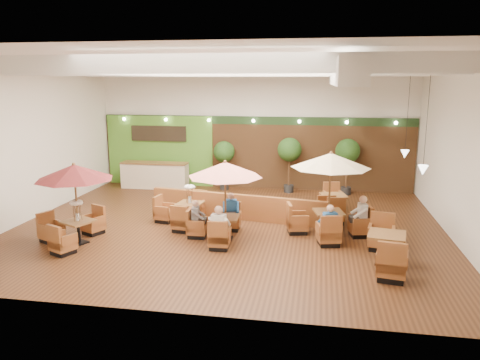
% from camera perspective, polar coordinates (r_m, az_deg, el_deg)
% --- Properties ---
extents(room, '(14.04, 14.00, 5.52)m').
position_cam_1_polar(room, '(16.12, 0.25, 7.96)').
color(room, '#381E0F').
rests_on(room, ground).
extents(service_counter, '(3.00, 0.75, 1.18)m').
position_cam_1_polar(service_counter, '(21.46, -10.34, 0.57)').
color(service_counter, beige).
rests_on(service_counter, ground).
extents(booth_divider, '(6.40, 1.26, 0.89)m').
position_cam_1_polar(booth_divider, '(16.41, -0.41, -3.26)').
color(booth_divider, brown).
rests_on(booth_divider, ground).
extents(table_0, '(2.41, 2.56, 2.45)m').
position_cam_1_polar(table_0, '(14.49, -19.63, -0.69)').
color(table_0, brown).
rests_on(table_0, ground).
extents(table_1, '(2.33, 2.40, 2.46)m').
position_cam_1_polar(table_1, '(14.05, -2.04, -0.29)').
color(table_1, brown).
rests_on(table_1, ground).
extents(table_2, '(2.71, 2.71, 2.66)m').
position_cam_1_polar(table_2, '(14.68, 10.93, 0.17)').
color(table_2, brown).
rests_on(table_2, ground).
extents(table_3, '(1.70, 2.48, 1.50)m').
position_cam_1_polar(table_3, '(16.08, -6.91, -3.68)').
color(table_3, brown).
rests_on(table_3, ground).
extents(table_4, '(1.10, 2.90, 1.05)m').
position_cam_1_polar(table_4, '(13.08, 17.37, -8.06)').
color(table_4, brown).
rests_on(table_4, ground).
extents(table_5, '(1.05, 2.71, 0.97)m').
position_cam_1_polar(table_5, '(17.19, 11.29, -3.05)').
color(table_5, brown).
rests_on(table_5, ground).
extents(topiary_0, '(0.94, 0.94, 2.18)m').
position_cam_1_polar(topiary_0, '(20.61, -1.96, 3.22)').
color(topiary_0, black).
rests_on(topiary_0, ground).
extents(topiary_1, '(1.03, 1.03, 2.39)m').
position_cam_1_polar(topiary_1, '(20.20, 6.05, 3.43)').
color(topiary_1, black).
rests_on(topiary_1, ground).
extents(topiary_2, '(1.03, 1.03, 2.39)m').
position_cam_1_polar(topiary_2, '(20.20, 12.98, 3.20)').
color(topiary_2, black).
rests_on(topiary_2, ground).
extents(diner_0, '(0.42, 0.34, 0.84)m').
position_cam_1_polar(diner_0, '(13.45, -2.55, -5.28)').
color(diner_0, silver).
rests_on(diner_0, ground).
extents(diner_1, '(0.41, 0.36, 0.77)m').
position_cam_1_polar(diner_1, '(15.14, -1.11, -3.39)').
color(diner_1, '#235999').
rests_on(diner_1, ground).
extents(diner_2, '(0.31, 0.37, 0.72)m').
position_cam_1_polar(diner_2, '(14.50, -5.26, -4.22)').
color(diner_2, slate).
rests_on(diner_2, ground).
extents(diner_3, '(0.44, 0.41, 0.79)m').
position_cam_1_polar(diner_3, '(13.99, 10.82, -4.88)').
color(diner_3, '#235999').
rests_on(diner_3, ground).
extents(diner_4, '(0.37, 0.44, 0.85)m').
position_cam_1_polar(diner_4, '(14.98, 14.51, -3.84)').
color(diner_4, silver).
rests_on(diner_4, ground).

